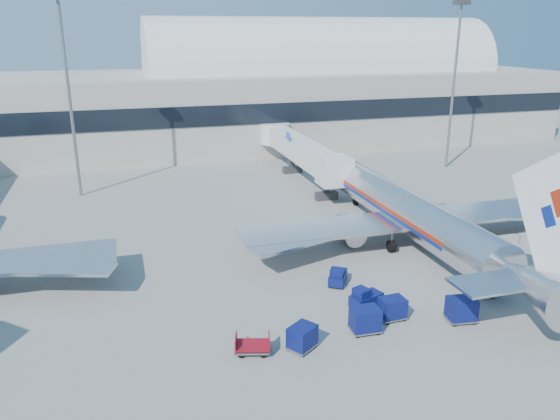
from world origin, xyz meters
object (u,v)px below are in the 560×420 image
object	(u,v)px
barrier_mid	(533,237)
cart_open_red	(253,347)
barrier_near	(503,241)
cart_train_a	(392,308)
jetbridge_near	(297,148)
cart_train_b	(365,320)
tug_right	(480,283)
airliner_main	(414,215)
cart_solo_far	(548,278)
tug_left	(338,276)
tug_lead	(365,298)
mast_west	(66,68)
cart_solo_near	(461,309)
cart_train_c	(302,337)
mast_east	(456,61)

from	to	relation	value
barrier_mid	cart_open_red	size ratio (longest dim) A/B	1.23
barrier_near	cart_train_a	bearing A→B (deg)	-150.20
jetbridge_near	cart_train_b	distance (m)	40.05
cart_train_b	tug_right	bearing A→B (deg)	17.30
airliner_main	cart_solo_far	world-z (taller)	airliner_main
tug_right	cart_train_a	size ratio (longest dim) A/B	1.52
airliner_main	tug_right	xyz separation A→B (m)	(0.11, -9.95, -2.17)
tug_left	cart_train_b	size ratio (longest dim) A/B	1.28
tug_left	cart_solo_far	bearing A→B (deg)	-77.49
cart_train_b	barrier_near	bearing A→B (deg)	31.43
airliner_main	cart_train_b	distance (m)	16.76
tug_right	barrier_mid	bearing A→B (deg)	85.69
barrier_near	barrier_mid	distance (m)	3.30
barrier_mid	cart_open_red	xyz separation A→B (m)	(-29.58, -10.53, -0.04)
cart_train_a	cart_open_red	distance (m)	10.21
barrier_near	cart_train_a	world-z (taller)	cart_train_a
tug_lead	tug_right	distance (m)	9.31
cart_train_a	barrier_mid	bearing A→B (deg)	22.30
airliner_main	cart_open_red	bearing A→B (deg)	-144.50
mast_west	cart_solo_near	xyz separation A→B (m)	(26.19, -38.86, -13.89)
cart_train_a	cart_solo_near	bearing A→B (deg)	-23.38
cart_solo_far	airliner_main	bearing A→B (deg)	105.08
cart_train_c	cart_solo_near	distance (m)	11.43
mast_west	cart_solo_near	size ratio (longest dim) A/B	10.83
cart_solo_far	cart_train_a	bearing A→B (deg)	172.57
barrier_mid	tug_lead	xyz separation A→B (m)	(-20.49, -7.13, 0.26)
jetbridge_near	cart_solo_near	bearing A→B (deg)	-92.04
mast_east	cart_train_a	world-z (taller)	mast_east
cart_train_b	airliner_main	bearing A→B (deg)	52.76
tug_right	cart_train_c	distance (m)	15.76
cart_solo_near	cart_open_red	world-z (taller)	cart_solo_near
jetbridge_near	cart_open_red	bearing A→B (deg)	-111.98
cart_train_b	cart_solo_near	xyz separation A→B (m)	(6.85, -0.59, 0.00)
mast_west	barrier_mid	size ratio (longest dim) A/B	7.53
cart_solo_near	tug_right	bearing A→B (deg)	48.16
cart_train_b	cart_train_c	distance (m)	4.64
tug_right	cart_solo_far	size ratio (longest dim) A/B	1.20
cart_train_c	airliner_main	bearing A→B (deg)	6.44
tug_left	cart_train_b	xyz separation A→B (m)	(-0.97, -7.08, 0.22)
barrier_near	tug_left	bearing A→B (deg)	-169.79
cart_solo_far	tug_left	bearing A→B (deg)	149.86
tug_left	tug_right	bearing A→B (deg)	-81.02
mast_west	cart_open_red	xyz separation A→B (m)	(11.72, -38.53, -14.38)
cart_train_a	cart_solo_far	distance (m)	13.42
cart_train_b	cart_train_c	bearing A→B (deg)	-168.42
airliner_main	barrier_mid	bearing A→B (deg)	-12.50
jetbridge_near	mast_west	xyz separation A→B (m)	(-27.60, -0.81, 10.86)
airliner_main	mast_east	size ratio (longest dim) A/B	1.65
cart_solo_far	cart_open_red	bearing A→B (deg)	174.48
tug_left	barrier_near	bearing A→B (deg)	-47.36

